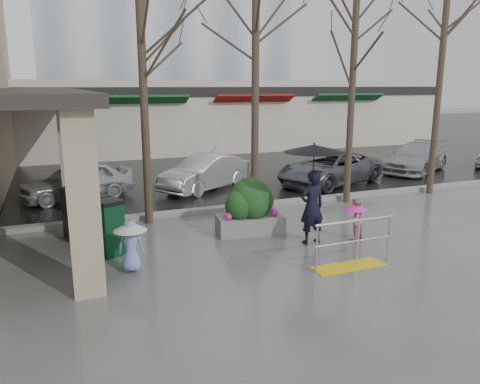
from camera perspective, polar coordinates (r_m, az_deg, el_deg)
ground at (r=10.64m, az=3.56°, el=-7.78°), size 120.00×120.00×0.00m
street_asphalt at (r=31.51m, az=-13.81°, el=5.72°), size 120.00×36.00×0.01m
curb at (r=14.16m, az=-3.34°, el=-2.16°), size 120.00×0.30×0.15m
canopy_slab at (r=16.99m, az=-23.95°, el=11.40°), size 2.80×18.00×0.25m
pillar_front at (r=8.73m, az=-18.60°, el=-1.05°), size 0.55×0.55×3.50m
pillar_back at (r=15.13m, az=-20.12°, el=4.52°), size 0.55×0.55×3.50m
storefront_row at (r=27.73m, az=-8.67°, el=9.18°), size 34.00×6.74×4.00m
handrail at (r=10.19m, az=13.50°, el=-6.82°), size 1.90×0.50×1.03m
tree_west at (r=12.86m, az=-12.00°, el=18.58°), size 3.20×3.20×6.80m
tree_midwest at (r=13.81m, az=1.92°, el=19.06°), size 3.20×3.20×7.00m
tree_mideast at (r=15.39m, az=13.75°, el=16.69°), size 3.20×3.20×6.50m
tree_east at (r=17.66m, az=23.60°, el=17.18°), size 3.20×3.20×7.20m
woman at (r=11.21m, az=8.87°, el=1.15°), size 1.44×1.44×2.45m
child_pink at (r=11.87m, az=13.81°, el=-2.90°), size 0.60×0.58×1.04m
child_blue at (r=9.84m, az=-13.18°, el=-5.71°), size 0.69×0.69×1.10m
planter at (r=12.03m, az=1.23°, el=-1.77°), size 1.80×1.08×1.48m
news_boxes at (r=11.64m, az=-17.63°, el=-3.22°), size 1.34×2.32×1.28m
car_a at (r=16.57m, az=-19.26°, el=1.32°), size 3.96×2.45×1.26m
car_b at (r=17.09m, az=-4.27°, el=2.35°), size 3.95×3.15×1.26m
car_c at (r=18.26m, az=10.86°, el=2.84°), size 4.97×3.50×1.26m
car_d at (r=22.09m, az=20.66°, el=3.96°), size 4.65×3.69×1.26m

